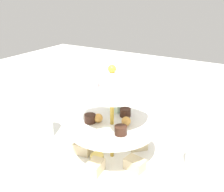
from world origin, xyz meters
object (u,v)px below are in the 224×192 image
at_px(water_glass_mid_back, 198,154).
at_px(water_glass_tall_right, 41,120).
at_px(tiered_serving_stand, 112,133).
at_px(butter_knife_left, 137,113).

bearing_deg(water_glass_mid_back, water_glass_tall_right, -79.47).
bearing_deg(tiered_serving_stand, water_glass_tall_right, -87.74).
bearing_deg(water_glass_tall_right, tiered_serving_stand, 92.26).
bearing_deg(water_glass_tall_right, butter_knife_left, 148.53).
distance_m(tiered_serving_stand, water_glass_tall_right, 0.25).
xyz_separation_m(water_glass_tall_right, butter_knife_left, (-0.30, 0.18, -0.06)).
relative_size(tiered_serving_stand, butter_knife_left, 1.66).
relative_size(butter_knife_left, water_glass_mid_back, 1.85).
relative_size(water_glass_tall_right, butter_knife_left, 0.70).
xyz_separation_m(butter_knife_left, water_glass_mid_back, (0.22, 0.27, 0.04)).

